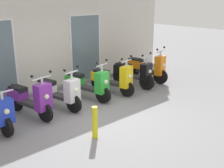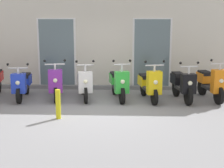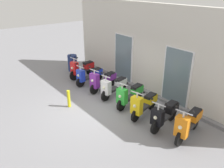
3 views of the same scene
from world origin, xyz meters
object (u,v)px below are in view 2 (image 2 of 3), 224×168
at_px(scooter_blue, 23,84).
at_px(scooter_orange, 211,82).
at_px(scooter_purple, 56,82).
at_px(scooter_yellow, 149,84).
at_px(scooter_green, 118,83).
at_px(scooter_white, 84,83).
at_px(curb_bollard, 58,104).
at_px(scooter_black, 182,84).

relative_size(scooter_blue, scooter_orange, 0.96).
height_order(scooter_blue, scooter_purple, scooter_purple).
xyz_separation_m(scooter_yellow, scooter_orange, (1.77, 0.15, 0.03)).
bearing_deg(scooter_orange, scooter_green, -179.39).
bearing_deg(scooter_yellow, scooter_white, 176.85).
bearing_deg(scooter_white, scooter_blue, -177.25).
bearing_deg(scooter_yellow, scooter_blue, 179.72).
xyz_separation_m(scooter_green, curb_bollard, (-1.36, -1.96, -0.12)).
distance_m(scooter_blue, curb_bollard, 2.33).
relative_size(scooter_purple, scooter_green, 1.00).
height_order(scooter_white, scooter_yellow, scooter_yellow).
height_order(scooter_white, scooter_green, scooter_green).
bearing_deg(scooter_blue, scooter_yellow, -0.28).
bearing_deg(scooter_white, scooter_yellow, -3.15).
height_order(scooter_yellow, curb_bollard, scooter_yellow).
height_order(scooter_yellow, scooter_orange, scooter_orange).
distance_m(scooter_green, curb_bollard, 2.39).
height_order(scooter_blue, scooter_yellow, scooter_yellow).
xyz_separation_m(scooter_purple, scooter_black, (3.62, -0.08, -0.00)).
relative_size(scooter_green, scooter_black, 1.03).
distance_m(scooter_blue, scooter_green, 2.77).
bearing_deg(scooter_purple, scooter_orange, 0.45).
bearing_deg(scooter_green, curb_bollard, -124.79).
bearing_deg(scooter_green, scooter_black, -2.65).
xyz_separation_m(scooter_blue, scooter_purple, (0.96, 0.09, 0.03)).
xyz_separation_m(scooter_blue, scooter_green, (2.76, 0.10, 0.02)).
xyz_separation_m(scooter_orange, curb_bollard, (-4.01, -1.99, -0.16)).
bearing_deg(scooter_orange, scooter_yellow, -175.24).
relative_size(scooter_blue, scooter_yellow, 1.01).
bearing_deg(curb_bollard, scooter_orange, 26.37).
distance_m(scooter_yellow, scooter_black, 0.94).
bearing_deg(scooter_purple, scooter_black, -1.22).
bearing_deg(scooter_white, curb_bollard, -100.74).
bearing_deg(scooter_purple, scooter_green, 0.21).
bearing_deg(scooter_orange, scooter_white, -179.31).
xyz_separation_m(scooter_black, curb_bollard, (-3.18, -1.87, -0.13)).
bearing_deg(scooter_yellow, scooter_purple, 177.61).
distance_m(scooter_purple, curb_bollard, 2.01).
height_order(scooter_black, scooter_orange, scooter_orange).
bearing_deg(scooter_blue, scooter_orange, 1.37).
distance_m(scooter_purple, scooter_orange, 4.45).
xyz_separation_m(scooter_purple, scooter_orange, (4.45, 0.04, 0.02)).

